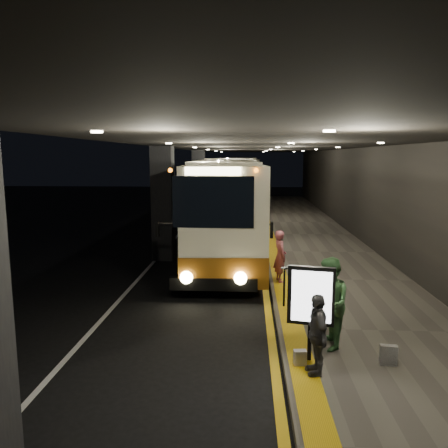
{
  "coord_description": "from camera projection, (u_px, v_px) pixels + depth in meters",
  "views": [
    {
      "loc": [
        1.82,
        -12.65,
        4.01
      ],
      "look_at": [
        0.97,
        2.17,
        1.7
      ],
      "focal_mm": 35.0,
      "sensor_mm": 36.0,
      "label": 1
    }
  ],
  "objects": [
    {
      "name": "passenger_waiting_grey",
      "position": [
        317.0,
        334.0,
        7.74
      ],
      "size": [
        0.55,
        0.92,
        1.48
      ],
      "primitive_type": "imported",
      "rotation": [
        0.0,
        0.0,
        -1.44
      ],
      "color": "#444348",
      "rests_on": "sidewalk"
    },
    {
      "name": "coach_third",
      "position": [
        240.0,
        180.0,
        43.0
      ],
      "size": [
        2.55,
        11.22,
        3.51
      ],
      "rotation": [
        0.0,
        0.0,
        -0.02
      ],
      "color": "#EFE8C8",
      "rests_on": "ground"
    },
    {
      "name": "stanchion_post",
      "position": [
        284.0,
        287.0,
        11.25
      ],
      "size": [
        0.05,
        0.05,
        1.03
      ],
      "primitive_type": "cylinder",
      "color": "black",
      "rests_on": "sidewalk"
    },
    {
      "name": "bag_plain",
      "position": [
        300.0,
        358.0,
        8.12
      ],
      "size": [
        0.25,
        0.16,
        0.29
      ],
      "primitive_type": "cube",
      "rotation": [
        0.0,
        0.0,
        0.1
      ],
      "color": "#B8B1AC",
      "rests_on": "sidewalk"
    },
    {
      "name": "canopy",
      "position": [
        267.0,
        141.0,
        17.28
      ],
      "size": [
        9.0,
        50.0,
        0.4
      ],
      "primitive_type": "cube",
      "color": "black",
      "rests_on": "support_columns"
    },
    {
      "name": "coach_second",
      "position": [
        236.0,
        191.0,
        27.8
      ],
      "size": [
        3.29,
        12.2,
        3.79
      ],
      "rotation": [
        0.0,
        0.0,
        -0.07
      ],
      "color": "#EFE8C8",
      "rests_on": "ground"
    },
    {
      "name": "coach_main",
      "position": [
        225.0,
        212.0,
        17.55
      ],
      "size": [
        3.03,
        12.1,
        3.74
      ],
      "rotation": [
        0.0,
        0.0,
        0.05
      ],
      "color": "#EFE8C8",
      "rests_on": "ground"
    },
    {
      "name": "tactile_strip",
      "position": [
        273.0,
        251.0,
        17.95
      ],
      "size": [
        0.5,
        50.0,
        0.01
      ],
      "primitive_type": "cube",
      "color": "gold",
      "rests_on": "sidewalk"
    },
    {
      "name": "bag_polka",
      "position": [
        388.0,
        355.0,
        8.14
      ],
      "size": [
        0.33,
        0.17,
        0.38
      ],
      "primitive_type": "cube",
      "rotation": [
        0.0,
        0.0,
        -0.11
      ],
      "color": "black",
      "rests_on": "sidewalk"
    },
    {
      "name": "lane_line_white",
      "position": [
        162.0,
        253.0,
        18.24
      ],
      "size": [
        0.12,
        50.0,
        0.01
      ],
      "primitive_type": "cube",
      "color": "silver",
      "rests_on": "ground"
    },
    {
      "name": "kerb_stripe_yellow",
      "position": [
        261.0,
        254.0,
        18.0
      ],
      "size": [
        0.18,
        50.0,
        0.01
      ],
      "primitive_type": "cube",
      "color": "gold",
      "rests_on": "ground"
    },
    {
      "name": "terminal_wall",
      "position": [
        380.0,
        182.0,
        17.28
      ],
      "size": [
        0.1,
        50.0,
        6.0
      ],
      "primitive_type": "cube",
      "color": "black",
      "rests_on": "ground"
    },
    {
      "name": "sidewalk",
      "position": [
        320.0,
        253.0,
        17.85
      ],
      "size": [
        4.5,
        50.0,
        0.15
      ],
      "primitive_type": "cube",
      "color": "#514C44",
      "rests_on": "ground"
    },
    {
      "name": "passenger_boarding",
      "position": [
        280.0,
        256.0,
        13.46
      ],
      "size": [
        0.52,
        0.67,
        1.61
      ],
      "primitive_type": "imported",
      "rotation": [
        0.0,
        0.0,
        1.82
      ],
      "color": "#A44C56",
      "rests_on": "sidewalk"
    },
    {
      "name": "passenger_waiting_green",
      "position": [
        329.0,
        303.0,
        8.77
      ],
      "size": [
        0.64,
        0.95,
        1.87
      ],
      "primitive_type": "imported",
      "rotation": [
        0.0,
        0.0,
        -1.48
      ],
      "color": "#407441",
      "rests_on": "sidewalk"
    },
    {
      "name": "support_columns",
      "position": [
        163.0,
        203.0,
        16.89
      ],
      "size": [
        0.8,
        24.8,
        4.4
      ],
      "color": "black",
      "rests_on": "ground"
    },
    {
      "name": "info_sign",
      "position": [
        311.0,
        298.0,
        8.16
      ],
      "size": [
        0.87,
        0.28,
        1.84
      ],
      "rotation": [
        0.0,
        0.0,
        -0.21
      ],
      "color": "black",
      "rests_on": "sidewalk"
    },
    {
      "name": "ground",
      "position": [
        188.0,
        290.0,
        13.2
      ],
      "size": [
        90.0,
        90.0,
        0.0
      ],
      "primitive_type": "plane",
      "color": "black"
    }
  ]
}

